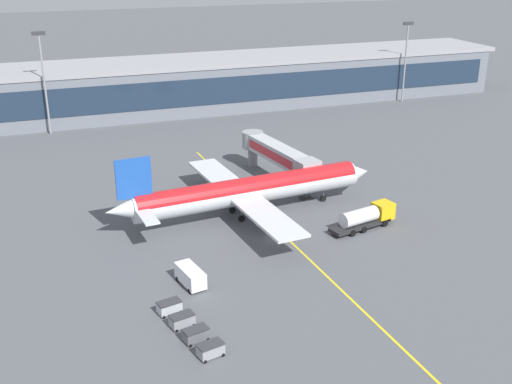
{
  "coord_description": "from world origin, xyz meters",
  "views": [
    {
      "loc": [
        -30.31,
        -75.51,
        39.02
      ],
      "look_at": [
        -0.26,
        6.6,
        4.5
      ],
      "focal_mm": 44.12,
      "sensor_mm": 36.0,
      "label": 1
    }
  ],
  "objects_px": {
    "main_airliner": "(248,190)",
    "fuel_tanker": "(366,217)",
    "baggage_cart_1": "(196,334)",
    "baggage_cart_2": "(182,320)",
    "baggage_cart_0": "(211,350)",
    "crew_van": "(190,275)",
    "baggage_cart_3": "(169,307)"
  },
  "relations": [
    {
      "from": "crew_van",
      "to": "baggage_cart_0",
      "type": "distance_m",
      "value": 14.88
    },
    {
      "from": "fuel_tanker",
      "to": "baggage_cart_1",
      "type": "height_order",
      "value": "fuel_tanker"
    },
    {
      "from": "fuel_tanker",
      "to": "crew_van",
      "type": "height_order",
      "value": "fuel_tanker"
    },
    {
      "from": "main_airliner",
      "to": "crew_van",
      "type": "height_order",
      "value": "main_airliner"
    },
    {
      "from": "baggage_cart_1",
      "to": "baggage_cart_3",
      "type": "bearing_deg",
      "value": 102.88
    },
    {
      "from": "main_airliner",
      "to": "baggage_cart_1",
      "type": "xyz_separation_m",
      "value": [
        -16.22,
        -29.3,
        -3.32
      ]
    },
    {
      "from": "baggage_cart_1",
      "to": "main_airliner",
      "type": "bearing_deg",
      "value": 61.04
    },
    {
      "from": "main_airliner",
      "to": "crew_van",
      "type": "xyz_separation_m",
      "value": [
        -13.81,
        -17.65,
        -2.78
      ]
    },
    {
      "from": "main_airliner",
      "to": "baggage_cart_1",
      "type": "bearing_deg",
      "value": -118.96
    },
    {
      "from": "main_airliner",
      "to": "baggage_cart_2",
      "type": "bearing_deg",
      "value": -122.88
    },
    {
      "from": "fuel_tanker",
      "to": "crew_van",
      "type": "distance_m",
      "value": 29.52
    },
    {
      "from": "main_airliner",
      "to": "baggage_cart_0",
      "type": "distance_m",
      "value": 36.09
    },
    {
      "from": "main_airliner",
      "to": "baggage_cart_3",
      "type": "bearing_deg",
      "value": -127.41
    },
    {
      "from": "main_airliner",
      "to": "fuel_tanker",
      "type": "distance_m",
      "value": 18.19
    },
    {
      "from": "baggage_cart_0",
      "to": "baggage_cart_1",
      "type": "height_order",
      "value": "same"
    },
    {
      "from": "baggage_cart_1",
      "to": "baggage_cart_2",
      "type": "distance_m",
      "value": 3.2
    },
    {
      "from": "crew_van",
      "to": "baggage_cart_1",
      "type": "bearing_deg",
      "value": -101.67
    },
    {
      "from": "main_airliner",
      "to": "baggage_cart_1",
      "type": "relative_size",
      "value": 14.95
    },
    {
      "from": "baggage_cart_2",
      "to": "baggage_cart_0",
      "type": "bearing_deg",
      "value": -77.12
    },
    {
      "from": "fuel_tanker",
      "to": "baggage_cart_3",
      "type": "height_order",
      "value": "fuel_tanker"
    },
    {
      "from": "fuel_tanker",
      "to": "baggage_cart_0",
      "type": "distance_m",
      "value": 37.5
    },
    {
      "from": "fuel_tanker",
      "to": "baggage_cart_1",
      "type": "relative_size",
      "value": 3.79
    },
    {
      "from": "baggage_cart_0",
      "to": "baggage_cart_2",
      "type": "relative_size",
      "value": 1.0
    },
    {
      "from": "baggage_cart_2",
      "to": "main_airliner",
      "type": "bearing_deg",
      "value": 57.12
    },
    {
      "from": "baggage_cart_3",
      "to": "fuel_tanker",
      "type": "bearing_deg",
      "value": 21.45
    },
    {
      "from": "main_airliner",
      "to": "baggage_cart_0",
      "type": "relative_size",
      "value": 14.95
    },
    {
      "from": "crew_van",
      "to": "baggage_cart_2",
      "type": "distance_m",
      "value": 9.1
    },
    {
      "from": "fuel_tanker",
      "to": "baggage_cart_2",
      "type": "relative_size",
      "value": 3.79
    },
    {
      "from": "crew_van",
      "to": "baggage_cart_1",
      "type": "distance_m",
      "value": 11.91
    },
    {
      "from": "main_airliner",
      "to": "crew_van",
      "type": "relative_size",
      "value": 8.25
    },
    {
      "from": "crew_van",
      "to": "baggage_cart_1",
      "type": "relative_size",
      "value": 1.81
    },
    {
      "from": "fuel_tanker",
      "to": "baggage_cart_0",
      "type": "bearing_deg",
      "value": -143.88
    }
  ]
}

